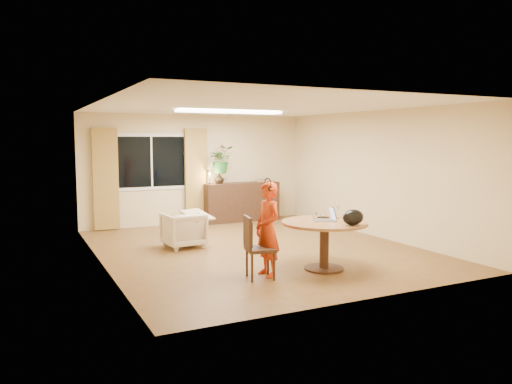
% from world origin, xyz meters
% --- Properties ---
extents(floor, '(6.50, 6.50, 0.00)m').
position_xyz_m(floor, '(0.00, 0.00, 0.00)').
color(floor, brown).
rests_on(floor, ground).
extents(ceiling, '(6.50, 6.50, 0.00)m').
position_xyz_m(ceiling, '(0.00, 0.00, 2.60)').
color(ceiling, white).
rests_on(ceiling, wall_back).
extents(wall_back, '(5.50, 0.00, 5.50)m').
position_xyz_m(wall_back, '(0.00, 3.25, 1.30)').
color(wall_back, beige).
rests_on(wall_back, floor).
extents(wall_left, '(0.00, 6.50, 6.50)m').
position_xyz_m(wall_left, '(-2.75, 0.00, 1.30)').
color(wall_left, beige).
rests_on(wall_left, floor).
extents(wall_right, '(0.00, 6.50, 6.50)m').
position_xyz_m(wall_right, '(2.75, 0.00, 1.30)').
color(wall_right, beige).
rests_on(wall_right, floor).
extents(window, '(1.70, 0.03, 1.30)m').
position_xyz_m(window, '(-1.10, 3.23, 1.50)').
color(window, white).
rests_on(window, wall_back).
extents(curtain_left, '(0.55, 0.08, 2.25)m').
position_xyz_m(curtain_left, '(-2.15, 3.15, 1.15)').
color(curtain_left, olive).
rests_on(curtain_left, wall_back).
extents(curtain_right, '(0.55, 0.08, 2.25)m').
position_xyz_m(curtain_right, '(-0.05, 3.15, 1.15)').
color(curtain_right, olive).
rests_on(curtain_right, wall_back).
extents(ceiling_panel, '(2.20, 0.35, 0.05)m').
position_xyz_m(ceiling_panel, '(0.00, 1.20, 2.57)').
color(ceiling_panel, white).
rests_on(ceiling_panel, ceiling).
extents(dining_table, '(1.32, 1.32, 0.75)m').
position_xyz_m(dining_table, '(0.29, -1.79, 0.59)').
color(dining_table, brown).
rests_on(dining_table, floor).
extents(dining_chair, '(0.51, 0.48, 0.92)m').
position_xyz_m(dining_chair, '(-0.82, -1.80, 0.46)').
color(dining_chair, black).
rests_on(dining_chair, floor).
extents(child, '(0.54, 0.38, 1.39)m').
position_xyz_m(child, '(-0.66, -1.72, 0.70)').
color(child, '#BA0E13').
rests_on(child, floor).
extents(laptop, '(0.40, 0.33, 0.23)m').
position_xyz_m(laptop, '(0.29, -1.74, 0.87)').
color(laptop, '#B7B7BC').
rests_on(laptop, dining_table).
extents(tumbler, '(0.08, 0.08, 0.10)m').
position_xyz_m(tumbler, '(0.33, -1.46, 0.80)').
color(tumbler, white).
rests_on(tumbler, dining_table).
extents(wine_glass, '(0.09, 0.09, 0.21)m').
position_xyz_m(wine_glass, '(0.66, -1.61, 0.86)').
color(wine_glass, white).
rests_on(wine_glass, dining_table).
extents(pot_lid, '(0.26, 0.26, 0.03)m').
position_xyz_m(pot_lid, '(0.49, -1.45, 0.77)').
color(pot_lid, white).
rests_on(pot_lid, dining_table).
extents(handbag, '(0.36, 0.22, 0.23)m').
position_xyz_m(handbag, '(0.48, -2.26, 0.87)').
color(handbag, black).
rests_on(handbag, dining_table).
extents(armchair, '(0.76, 0.78, 0.65)m').
position_xyz_m(armchair, '(-1.16, 0.74, 0.33)').
color(armchair, beige).
rests_on(armchair, floor).
extents(throw, '(0.61, 0.67, 0.03)m').
position_xyz_m(throw, '(-0.88, 0.73, 0.67)').
color(throw, beige).
rests_on(throw, armchair).
extents(sideboard, '(1.90, 0.46, 0.95)m').
position_xyz_m(sideboard, '(1.06, 3.01, 0.48)').
color(sideboard, black).
rests_on(sideboard, floor).
extents(vase, '(0.28, 0.28, 0.25)m').
position_xyz_m(vase, '(0.48, 3.01, 1.07)').
color(vase, black).
rests_on(vase, sideboard).
extents(bouquet, '(0.70, 0.64, 0.66)m').
position_xyz_m(bouquet, '(0.54, 3.01, 1.53)').
color(bouquet, '#3A6B28').
rests_on(bouquet, vase).
extents(book_stack, '(0.25, 0.21, 0.09)m').
position_xyz_m(book_stack, '(1.63, 3.01, 0.99)').
color(book_stack, brown).
rests_on(book_stack, sideboard).
extents(desk_lamp, '(0.16, 0.16, 0.35)m').
position_xyz_m(desk_lamp, '(0.21, 2.96, 1.13)').
color(desk_lamp, black).
rests_on(desk_lamp, sideboard).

